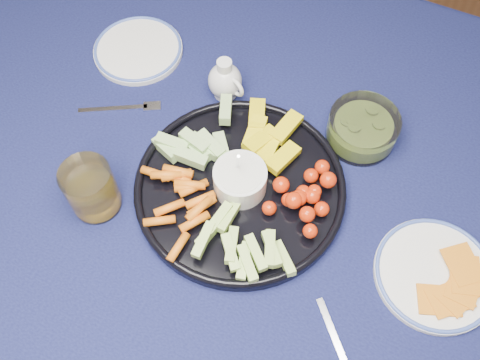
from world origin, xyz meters
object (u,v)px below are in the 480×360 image
at_px(creamer_pitcher, 225,81).
at_px(pickle_bowl, 362,129).
at_px(dining_table, 276,184).
at_px(side_plate_extra, 138,49).
at_px(crudite_platter, 239,185).
at_px(cheese_plate, 435,274).
at_px(juice_tumbler, 92,191).

distance_m(creamer_pitcher, pickle_bowl, 0.28).
bearing_deg(dining_table, pickle_bowl, 43.76).
bearing_deg(pickle_bowl, side_plate_extra, 179.11).
bearing_deg(dining_table, crudite_platter, -114.29).
xyz_separation_m(crudite_platter, pickle_bowl, (0.16, 0.20, 0.01)).
xyz_separation_m(pickle_bowl, cheese_plate, (0.20, -0.21, -0.02)).
bearing_deg(dining_table, side_plate_extra, 161.94).
bearing_deg(pickle_bowl, creamer_pitcher, -177.13).
distance_m(crudite_platter, side_plate_extra, 0.39).
bearing_deg(dining_table, creamer_pitcher, 147.62).
xyz_separation_m(pickle_bowl, juice_tumbler, (-0.37, -0.33, 0.02)).
height_order(dining_table, side_plate_extra, side_plate_extra).
relative_size(creamer_pitcher, juice_tumbler, 0.90).
height_order(dining_table, juice_tumbler, juice_tumbler).
xyz_separation_m(pickle_bowl, side_plate_extra, (-0.49, 0.01, -0.02)).
xyz_separation_m(dining_table, juice_tumbler, (-0.26, -0.22, 0.13)).
relative_size(creamer_pitcher, cheese_plate, 0.46).
distance_m(cheese_plate, juice_tumbler, 0.59).
bearing_deg(creamer_pitcher, cheese_plate, -22.20).
xyz_separation_m(cheese_plate, juice_tumbler, (-0.58, -0.12, 0.03)).
bearing_deg(cheese_plate, creamer_pitcher, 157.80).
distance_m(crudite_platter, pickle_bowl, 0.26).
xyz_separation_m(dining_table, cheese_plate, (0.32, -0.10, 0.10)).
xyz_separation_m(crudite_platter, juice_tumbler, (-0.22, -0.13, 0.02)).
height_order(dining_table, pickle_bowl, pickle_bowl).
bearing_deg(pickle_bowl, crudite_platter, -128.18).
height_order(creamer_pitcher, juice_tumbler, juice_tumbler).
bearing_deg(cheese_plate, pickle_bowl, 133.90).
bearing_deg(side_plate_extra, pickle_bowl, -0.89).
height_order(creamer_pitcher, pickle_bowl, creamer_pitcher).
height_order(creamer_pitcher, cheese_plate, creamer_pitcher).
relative_size(dining_table, cheese_plate, 8.37).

